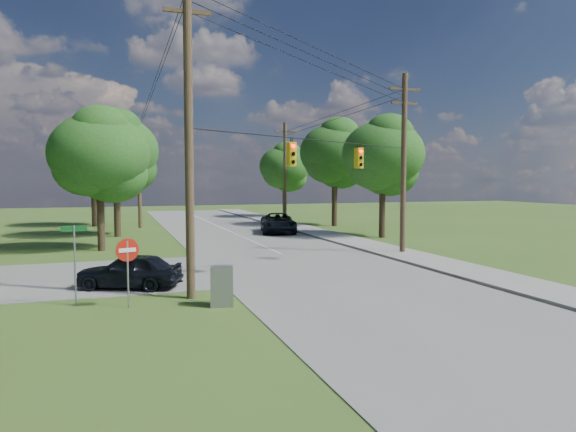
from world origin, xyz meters
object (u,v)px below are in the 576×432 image
object	(u,v)px
pole_north_e	(285,172)
car_main_north	(278,223)
pole_ne	(404,161)
control_cabinet	(222,286)
do_not_enter_sign	(128,257)
car_cross_dark	(130,271)
pole_sw	(189,127)
pole_north_w	(139,171)

from	to	relation	value
pole_north_e	car_main_north	bearing A→B (deg)	-111.99
pole_ne	control_cabinet	distance (m)	16.32
pole_ne	car_main_north	world-z (taller)	pole_ne
car_main_north	control_cabinet	size ratio (longest dim) A/B	4.18
car_main_north	control_cabinet	distance (m)	24.52
pole_ne	do_not_enter_sign	bearing A→B (deg)	-151.97
pole_ne	car_cross_dark	xyz separation A→B (m)	(-15.58, -5.14, -4.74)
pole_north_e	do_not_enter_sign	xyz separation A→B (m)	(-15.72, -30.37, -3.40)
pole_ne	pole_north_e	bearing A→B (deg)	90.00
control_cabinet	do_not_enter_sign	xyz separation A→B (m)	(-3.06, 0.76, 1.04)
do_not_enter_sign	pole_sw	bearing A→B (deg)	1.50
pole_sw	pole_north_e	world-z (taller)	pole_sw
car_main_north	do_not_enter_sign	xyz separation A→B (m)	(-12.32, -21.94, 0.90)
pole_sw	car_cross_dark	world-z (taller)	pole_sw
car_cross_dark	pole_sw	bearing A→B (deg)	63.26
pole_north_w	pole_sw	bearing A→B (deg)	-89.23
pole_north_e	do_not_enter_sign	bearing A→B (deg)	-117.36
pole_sw	pole_ne	xyz separation A→B (m)	(13.50, 7.60, -0.76)
pole_north_e	car_main_north	size ratio (longest dim) A/B	1.72
control_cabinet	pole_north_w	bearing A→B (deg)	103.43
pole_north_w	car_cross_dark	world-z (taller)	pole_north_w
pole_north_e	control_cabinet	distance (m)	33.90
pole_ne	do_not_enter_sign	xyz separation A→B (m)	(-15.72, -8.37, -3.73)
pole_north_w	car_main_north	distance (m)	14.13
pole_north_w	pole_north_e	bearing A→B (deg)	0.00
car_cross_dark	do_not_enter_sign	size ratio (longest dim) A/B	1.72
car_main_north	pole_north_e	bearing A→B (deg)	81.31
pole_sw	pole_north_e	size ratio (longest dim) A/B	1.20
car_main_north	control_cabinet	bearing A→B (deg)	-98.89
pole_sw	car_main_north	bearing A→B (deg)	64.50
pole_sw	do_not_enter_sign	size ratio (longest dim) A/B	5.04
control_cabinet	do_not_enter_sign	bearing A→B (deg)	177.13
pole_sw	car_main_north	distance (m)	24.08
pole_ne	pole_north_e	world-z (taller)	pole_ne
car_cross_dark	do_not_enter_sign	xyz separation A→B (m)	(-0.13, -3.23, 1.00)
pole_north_e	pole_north_w	xyz separation A→B (m)	(-13.90, 0.00, 0.00)
pole_north_w	car_cross_dark	size ratio (longest dim) A/B	2.44
car_main_north	car_cross_dark	bearing A→B (deg)	-109.76
car_cross_dark	car_main_north	xyz separation A→B (m)	(12.18, 18.72, 0.11)
pole_ne	control_cabinet	world-z (taller)	pole_ne
pole_sw	do_not_enter_sign	xyz separation A→B (m)	(-2.22, -0.77, -4.49)
pole_north_w	do_not_enter_sign	world-z (taller)	pole_north_w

